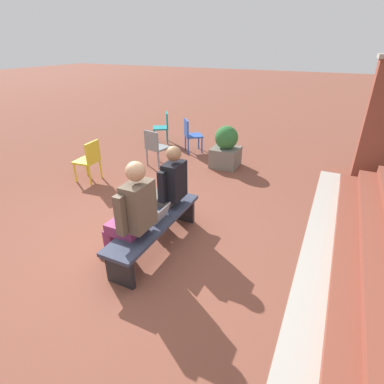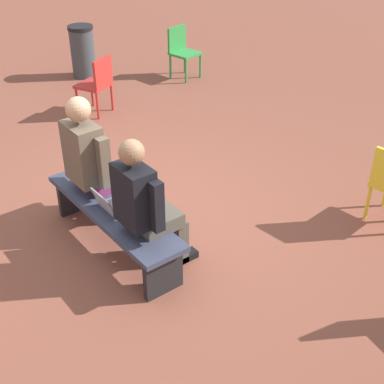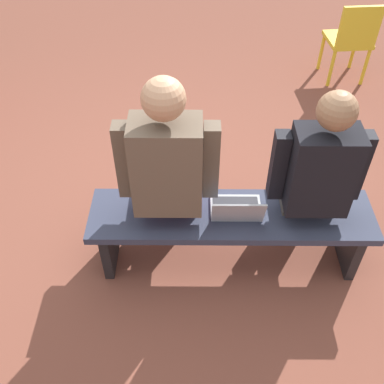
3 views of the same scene
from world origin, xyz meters
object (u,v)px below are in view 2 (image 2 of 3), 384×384
person_student (146,204)px  plastic_chair_mid_courtyard (182,49)px  plastic_chair_far_left (97,82)px  litter_bin (83,51)px  person_adult (96,161)px  bench (113,217)px  laptop (112,205)px

person_student → plastic_chair_mid_courtyard: (3.89, -3.30, -0.24)m
plastic_chair_far_left → plastic_chair_mid_courtyard: bearing=-75.1°
litter_bin → person_adult: bearing=154.0°
bench → person_adult: size_ratio=1.26×
bench → laptop: bearing=156.2°
person_adult → laptop: size_ratio=4.46×
litter_bin → plastic_chair_far_left: bearing=159.3°
person_student → plastic_chair_far_left: 3.67m
laptop → person_adult: bearing=-11.4°
laptop → plastic_chair_far_left: 3.29m
bench → plastic_chair_mid_courtyard: bearing=-44.6°
bench → laptop: size_ratio=5.62×
laptop → plastic_chair_mid_courtyard: plastic_chair_mid_courtyard is taller
plastic_chair_far_left → plastic_chair_mid_courtyard: (0.50, -1.89, 0.00)m
person_student → person_adult: person_adult is taller
bench → person_adult: (0.39, -0.07, 0.40)m
plastic_chair_mid_courtyard → litter_bin: 1.67m
person_student → plastic_chair_far_left: size_ratio=1.61×
bench → plastic_chair_far_left: (2.91, -1.48, 0.13)m
bench → plastic_chair_mid_courtyard: plastic_chair_mid_courtyard is taller
laptop → plastic_chair_mid_courtyard: (3.44, -3.38, -0.02)m
litter_bin → person_student: bearing=158.0°
bench → litter_bin: size_ratio=2.09×
person_student → plastic_chair_mid_courtyard: person_student is taller
bench → litter_bin: bearing=-24.8°
bench → litter_bin: litter_bin is taller
person_student → person_adult: (0.87, -0.00, 0.03)m
bench → laptop: laptop is taller
plastic_chair_far_left → litter_bin: 1.66m
person_adult → litter_bin: size_ratio=1.66×
person_student → plastic_chair_far_left: (3.39, -1.41, -0.24)m
laptop → litter_bin: size_ratio=0.37×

